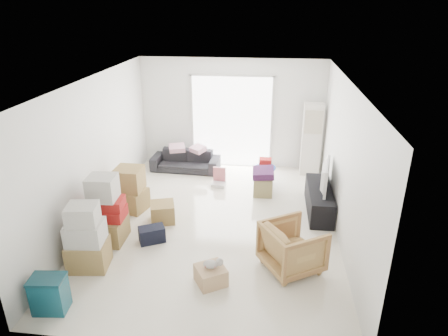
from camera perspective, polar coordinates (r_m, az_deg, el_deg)
room_shell at (r=7.11m, az=-1.35°, el=1.51°), size 4.98×6.48×3.18m
sliding_door at (r=9.95m, az=1.10°, el=7.12°), size 2.10×0.04×2.33m
ac_tower at (r=9.75m, az=12.38°, el=3.98°), size 0.45×0.30×1.75m
tv_console at (r=8.22m, az=13.43°, el=-4.45°), size 0.45×1.52×0.51m
television at (r=8.09m, az=13.63°, el=-2.47°), size 0.70×1.03×0.13m
sofa at (r=9.96m, az=-5.53°, el=1.48°), size 1.70×0.57×0.66m
pillow_left at (r=9.86m, az=-6.77°, el=3.64°), size 0.50×0.44×0.13m
pillow_right at (r=9.75m, az=-3.75°, el=3.53°), size 0.48×0.47×0.13m
armchair at (r=6.40m, az=9.76°, el=-10.80°), size 1.09×1.10×0.85m
storage_bins at (r=6.13m, az=-23.65°, el=-16.16°), size 0.49×0.37×0.53m
box_stack_a at (r=6.66m, az=-19.05°, el=-9.69°), size 0.66×0.57×1.10m
box_stack_b at (r=7.24m, az=-16.54°, el=-6.22°), size 0.68×0.61×1.23m
box_stack_c at (r=8.21m, az=-13.27°, el=-3.02°), size 0.72×0.65×0.90m
loose_box at (r=7.78m, az=-8.75°, el=-6.27°), size 0.56×0.56×0.37m
duffel_bag at (r=7.21m, az=-10.26°, el=-9.32°), size 0.51×0.43×0.28m
ottoman at (r=8.74m, az=5.57°, el=-2.56°), size 0.42×0.42×0.41m
blanket at (r=8.63m, az=5.64°, el=-0.91°), size 0.46×0.46×0.14m
kids_table at (r=9.17m, az=5.90°, el=0.29°), size 0.49×0.49×0.62m
toy_walker at (r=9.17m, az=-0.71°, el=-1.80°), size 0.33×0.30×0.41m
wood_crate at (r=6.18m, az=-1.91°, el=-15.05°), size 0.56×0.56×0.27m
plush_bunny at (r=6.06m, az=-1.60°, el=-13.50°), size 0.30×0.17×0.15m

